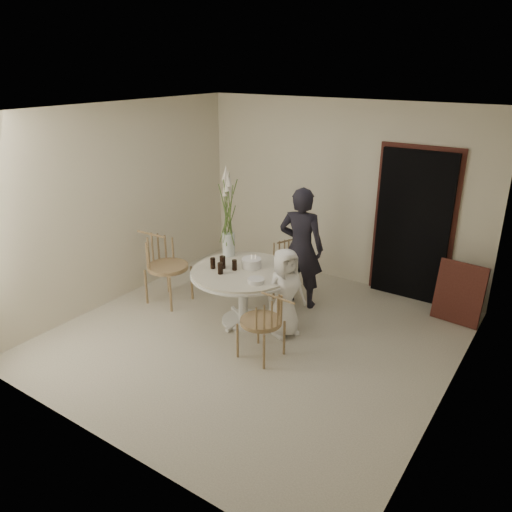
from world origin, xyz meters
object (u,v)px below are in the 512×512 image
Objects in this scene: chair_right at (269,317)px; flower_vase at (228,214)px; boy at (285,293)px; table at (243,278)px; chair_left at (160,258)px; girl at (301,248)px; birthday_cake at (251,263)px; chair_far at (283,258)px.

chair_right is 1.68m from flower_vase.
table is at bearing 117.38° from boy.
table is at bearing -121.99° from chair_right.
chair_right is at bearing -103.57° from chair_left.
girl is at bearing -159.78° from chair_right.
boy reaches higher than chair_right.
girl is at bearing 41.22° from boy.
girl is at bearing -62.16° from chair_left.
chair_left is 0.80× the size of flower_vase.
chair_left is 1.19m from flower_vase.
girl is 6.70× the size of birthday_cake.
boy is 0.92× the size of flower_vase.
flower_vase reaches higher than boy.
chair_far is 0.80× the size of chair_left.
birthday_cake reaches higher than table.
girl reaches higher than table.
flower_vase is (-0.45, 0.31, 0.69)m from table.
flower_vase reaches higher than chair_far.
chair_right is at bearing 92.51° from girl.
chair_left is (-2.09, 0.45, 0.09)m from chair_right.
flower_vase reaches higher than chair_left.
boy is at bearing 2.73° from table.
table is 1.36× the size of chair_left.
table is 0.61m from boy.
girl is 0.78m from birthday_cake.
chair_left is at bearing -170.29° from birthday_cake.
boy reaches higher than birthday_cake.
flower_vase reaches higher than table.
boy reaches higher than table.
chair_far is at bearing 64.48° from flower_vase.
birthday_cake is at bearing 52.70° from girl.
chair_left is at bearing 118.66° from boy.
table is 0.88m from flower_vase.
chair_far is 0.61m from girl.
chair_left is at bearing -154.64° from flower_vase.
chair_far is (-0.08, 1.10, -0.11)m from table.
flower_vase reaches higher than chair_right.
birthday_cake is (0.12, -0.97, 0.29)m from chair_far.
chair_right is 3.32× the size of birthday_cake.
girl is at bearing 33.00° from flower_vase.
girl reaches higher than chair_left.
table is 1.60× the size of chair_right.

